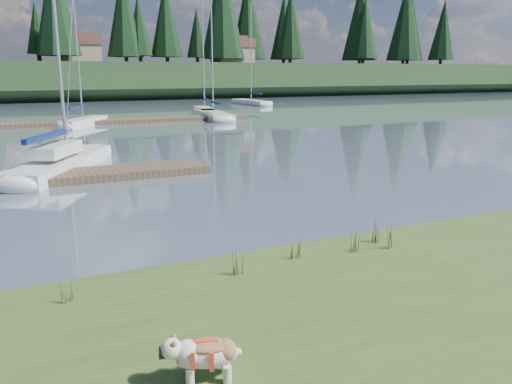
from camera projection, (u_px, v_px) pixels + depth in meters
name	position (u px, v px, depth m)	size (l,w,h in m)	color
ground	(61.00, 125.00, 37.46)	(200.00, 200.00, 0.00)	slate
ridge	(37.00, 82.00, 74.78)	(200.00, 20.00, 5.00)	black
bulldog	(205.00, 353.00, 5.86)	(0.96, 0.54, 0.56)	silver
sailboat_main	(67.00, 158.00, 20.66)	(5.26, 8.02, 11.89)	silver
dock_far	(88.00, 122.00, 38.25)	(26.00, 2.20, 0.30)	#4C3D2C
sailboat_bg_2	(87.00, 121.00, 37.49)	(4.51, 5.90, 9.62)	silver
sailboat_bg_3	(211.00, 114.00, 43.65)	(2.83, 9.21, 13.19)	silver
sailboat_bg_4	(204.00, 110.00, 48.11)	(2.67, 7.07, 10.34)	silver
sailboat_bg_5	(248.00, 102.00, 61.57)	(2.22, 8.53, 12.01)	silver
weed_0	(237.00, 260.00, 8.99)	(0.17, 0.14, 0.64)	#475B23
weed_1	(296.00, 247.00, 9.71)	(0.17, 0.14, 0.58)	#475B23
weed_2	(389.00, 237.00, 10.29)	(0.17, 0.14, 0.59)	#475B23
weed_3	(67.00, 291.00, 7.90)	(0.17, 0.14, 0.45)	#475B23
weed_4	(355.00, 242.00, 10.15)	(0.17, 0.14, 0.48)	#475B23
weed_5	(377.00, 230.00, 10.72)	(0.17, 0.14, 0.60)	#475B23
mud_lip	(184.00, 277.00, 9.59)	(60.00, 0.50, 0.14)	#33281C
conifer_4	(55.00, 2.00, 67.35)	(6.16, 6.16, 15.10)	#382619
conifer_5	(139.00, 25.00, 76.33)	(3.96, 3.96, 10.35)	#382619
conifer_6	(222.00, 7.00, 79.15)	(7.04, 7.04, 17.00)	#382619
conifer_7	(291.00, 24.00, 87.95)	(5.28, 5.28, 13.20)	#382619
conifer_8	(364.00, 29.00, 89.91)	(4.62, 4.62, 11.77)	#382619
conifer_9	(410.00, 25.00, 97.56)	(5.94, 5.94, 14.62)	#382619
house_1	(78.00, 48.00, 74.34)	(6.30, 5.30, 4.65)	gray
house_2	(232.00, 51.00, 82.42)	(6.30, 5.30, 4.65)	gray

